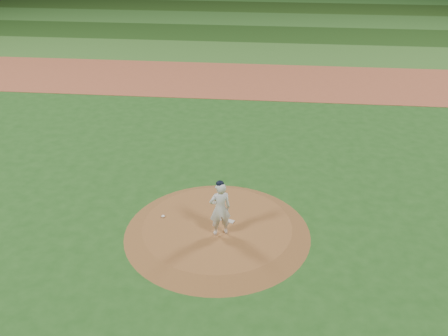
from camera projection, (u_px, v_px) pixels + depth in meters
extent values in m
plane|color=#21521A|center=(217.00, 233.00, 14.80)|extent=(120.00, 120.00, 0.00)
cube|color=#A25032|center=(246.00, 80.00, 27.03)|extent=(70.00, 6.00, 0.02)
cube|color=#376C27|center=(251.00, 53.00, 31.83)|extent=(70.00, 5.00, 0.02)
cube|color=#1D4014|center=(255.00, 34.00, 36.20)|extent=(70.00, 5.00, 0.02)
cube|color=#326926|center=(257.00, 19.00, 40.57)|extent=(70.00, 5.00, 0.02)
cube|color=#224616|center=(260.00, 7.00, 44.94)|extent=(70.00, 5.00, 0.02)
cone|color=brown|center=(217.00, 229.00, 14.74)|extent=(5.50, 5.50, 0.25)
cube|color=silver|center=(225.00, 220.00, 14.93)|extent=(0.61, 0.35, 0.03)
ellipsoid|color=white|center=(163.00, 216.00, 15.07)|extent=(0.11, 0.11, 0.06)
imported|color=white|center=(220.00, 209.00, 13.95)|extent=(0.71, 0.59, 1.68)
ellipsoid|color=black|center=(220.00, 184.00, 13.56)|extent=(0.22, 0.22, 0.15)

